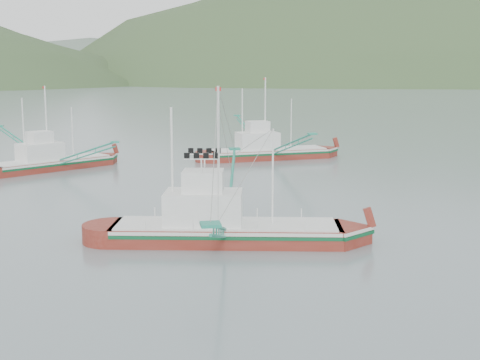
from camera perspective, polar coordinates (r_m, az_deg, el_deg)
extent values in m
plane|color=slate|center=(41.94, 1.32, -5.69)|extent=(1200.00, 1200.00, 0.00)
cube|color=maroon|center=(42.82, -1.16, -5.10)|extent=(15.07, 6.61, 1.95)
cube|color=silver|center=(42.61, -1.16, -4.03)|extent=(14.80, 6.63, 0.21)
cube|color=#0B4E29|center=(42.67, -1.16, -4.34)|extent=(14.80, 6.65, 0.21)
cube|color=silver|center=(42.57, -1.17, -3.77)|extent=(14.32, 6.28, 0.12)
cube|color=silver|center=(42.44, -3.14, -2.41)|extent=(5.37, 3.99, 2.14)
cube|color=silver|center=(42.10, -3.16, -0.08)|extent=(2.89, 2.58, 1.36)
cylinder|color=white|center=(41.79, -1.85, 2.02)|extent=(0.16, 0.16, 8.76)
cylinder|color=white|center=(42.17, -5.81, 1.14)|extent=(0.14, 0.14, 7.44)
cylinder|color=white|center=(41.91, 2.81, 0.22)|extent=(0.12, 0.12, 6.13)
cube|color=maroon|center=(75.24, -15.72, 1.00)|extent=(12.83, 10.63, 1.77)
cube|color=silver|center=(75.13, -15.75, 1.57)|extent=(12.65, 10.53, 0.19)
cube|color=#0B4E29|center=(75.16, -15.74, 1.40)|extent=(12.66, 10.54, 0.19)
cube|color=silver|center=(75.11, -15.76, 1.70)|extent=(12.19, 10.09, 0.11)
cube|color=silver|center=(74.36, -16.68, 2.30)|extent=(5.24, 4.88, 1.95)
cube|color=silver|center=(74.18, -16.74, 3.52)|extent=(3.00, 2.92, 1.24)
cylinder|color=white|center=(74.47, -16.19, 4.67)|extent=(0.14, 0.14, 7.96)
cylinder|color=white|center=(73.28, -17.99, 4.03)|extent=(0.12, 0.12, 6.76)
cylinder|color=white|center=(76.11, -14.11, 3.96)|extent=(0.11, 0.11, 5.57)
cube|color=maroon|center=(80.77, 2.46, 1.96)|extent=(14.74, 5.82, 1.91)
cube|color=silver|center=(80.67, 2.46, 2.53)|extent=(14.47, 5.86, 0.21)
cube|color=#0B4E29|center=(80.70, 2.46, 2.36)|extent=(14.47, 5.88, 0.21)
cube|color=silver|center=(80.64, 2.46, 2.66)|extent=(14.01, 5.53, 0.11)
cube|color=silver|center=(80.05, 1.50, 3.34)|extent=(5.17, 3.71, 2.10)
cube|color=silver|center=(79.88, 1.51, 4.57)|extent=(2.76, 2.44, 1.34)
cylinder|color=white|center=(80.07, 2.16, 5.67)|extent=(0.15, 0.15, 8.61)
cylinder|color=white|center=(79.20, 0.20, 5.17)|extent=(0.13, 0.13, 7.32)
cylinder|color=white|center=(81.35, 4.39, 4.81)|extent=(0.11, 0.11, 6.03)
ellipsoid|color=#334B27|center=(531.02, 18.76, 8.08)|extent=(684.00, 432.00, 306.00)
ellipsoid|color=slate|center=(601.00, -5.70, 8.69)|extent=(960.00, 400.00, 240.00)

